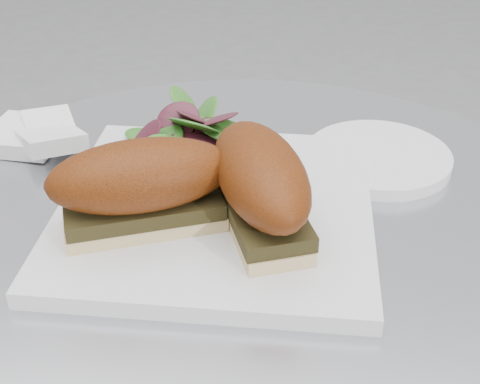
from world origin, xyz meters
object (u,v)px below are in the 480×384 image
object	(u,v)px
sandwich_left	(142,184)
saucer	(378,158)
sandwich_right	(260,183)
plate	(216,209)

from	to	relation	value
sandwich_left	saucer	world-z (taller)	sandwich_left
sandwich_right	sandwich_left	bearing A→B (deg)	-102.59
plate	saucer	xyz separation A→B (m)	(0.15, 0.12, -0.00)
plate	sandwich_left	world-z (taller)	sandwich_left
sandwich_left	plate	bearing A→B (deg)	16.29
plate	saucer	bearing A→B (deg)	39.03
sandwich_left	sandwich_right	world-z (taller)	same
plate	sandwich_left	size ratio (longest dim) A/B	1.64
sandwich_right	plate	bearing A→B (deg)	-144.69
sandwich_right	saucer	bearing A→B (deg)	121.83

